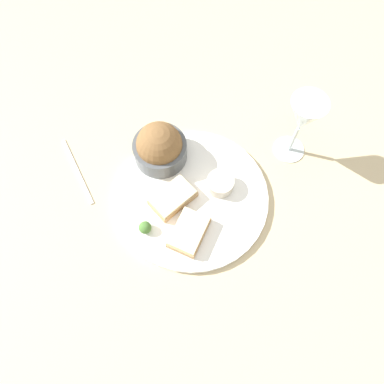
% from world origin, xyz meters
% --- Properties ---
extents(ground_plane, '(4.00, 4.00, 0.00)m').
position_xyz_m(ground_plane, '(0.00, 0.00, 0.00)').
color(ground_plane, '#C6B289').
extents(dinner_plate, '(0.32, 0.32, 0.01)m').
position_xyz_m(dinner_plate, '(0.00, 0.00, 0.01)').
color(dinner_plate, white).
rests_on(dinner_plate, ground_plane).
extents(salad_bowl, '(0.12, 0.12, 0.10)m').
position_xyz_m(salad_bowl, '(-0.01, 0.12, 0.05)').
color(salad_bowl, '#4C5156').
rests_on(salad_bowl, dinner_plate).
extents(sauce_ramekin, '(0.06, 0.06, 0.03)m').
position_xyz_m(sauce_ramekin, '(0.06, -0.01, 0.03)').
color(sauce_ramekin, beige).
rests_on(sauce_ramekin, dinner_plate).
extents(cheese_toast_near, '(0.11, 0.10, 0.03)m').
position_xyz_m(cheese_toast_near, '(-0.05, -0.07, 0.03)').
color(cheese_toast_near, tan).
rests_on(cheese_toast_near, dinner_plate).
extents(cheese_toast_far, '(0.10, 0.07, 0.03)m').
position_xyz_m(cheese_toast_far, '(-0.04, 0.01, 0.03)').
color(cheese_toast_far, tan).
rests_on(cheese_toast_far, dinner_plate).
extents(wine_glass, '(0.07, 0.07, 0.17)m').
position_xyz_m(wine_glass, '(0.25, -0.02, 0.12)').
color(wine_glass, silver).
rests_on(wine_glass, ground_plane).
extents(garnish, '(0.03, 0.03, 0.03)m').
position_xyz_m(garnish, '(-0.12, -0.01, 0.03)').
color(garnish, '#477533').
rests_on(garnish, dinner_plate).
extents(fork, '(0.02, 0.18, 0.01)m').
position_xyz_m(fork, '(-0.18, 0.19, 0.00)').
color(fork, silver).
rests_on(fork, ground_plane).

